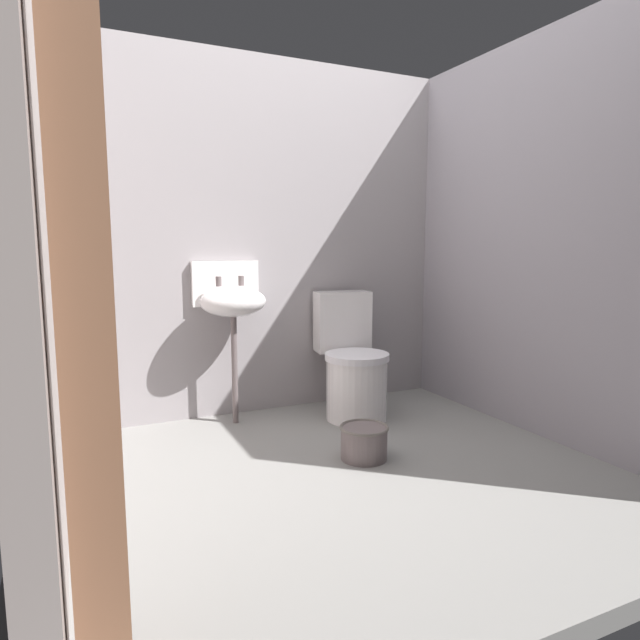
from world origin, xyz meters
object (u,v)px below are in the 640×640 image
wooden_door_post (79,226)px  bucket (364,441)px  toilet_near_wall (352,366)px  sink (232,301)px

wooden_door_post → bucket: 1.93m
wooden_door_post → bucket: (1.30, 0.98, -1.04)m
toilet_near_wall → bucket: 0.77m
sink → bucket: sink is taller
bucket → sink: bearing=116.9°
sink → bucket: bearing=-63.1°
sink → bucket: (0.43, -0.86, -0.66)m
wooden_door_post → toilet_near_wall: (1.59, 1.65, -0.81)m
toilet_near_wall → wooden_door_post: bearing=55.6°
toilet_near_wall → bucket: toilet_near_wall is taller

